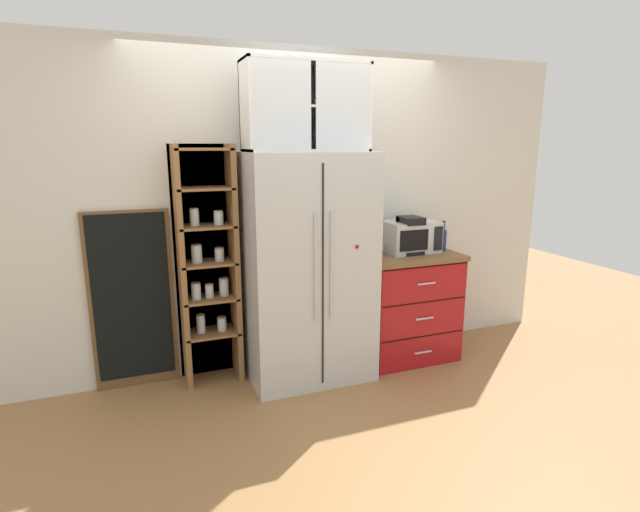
% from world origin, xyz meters
% --- Properties ---
extents(ground_plane, '(10.67, 10.67, 0.00)m').
position_xyz_m(ground_plane, '(0.00, 0.00, 0.00)').
color(ground_plane, '#9E7042').
extents(wall_back_cream, '(4.97, 0.10, 2.55)m').
position_xyz_m(wall_back_cream, '(0.00, 0.40, 1.27)').
color(wall_back_cream, silver).
rests_on(wall_back_cream, ground).
extents(refrigerator, '(0.95, 0.65, 1.76)m').
position_xyz_m(refrigerator, '(0.00, 0.03, 0.88)').
color(refrigerator, silver).
rests_on(refrigerator, ground).
extents(pantry_shelf_column, '(0.47, 0.31, 1.82)m').
position_xyz_m(pantry_shelf_column, '(-0.73, 0.27, 0.93)').
color(pantry_shelf_column, brown).
rests_on(pantry_shelf_column, ground).
extents(counter_cabinet, '(0.82, 0.60, 0.92)m').
position_xyz_m(counter_cabinet, '(0.91, 0.07, 0.46)').
color(counter_cabinet, '#A8161C').
rests_on(counter_cabinet, ground).
extents(microwave, '(0.44, 0.33, 0.26)m').
position_xyz_m(microwave, '(0.95, 0.12, 1.05)').
color(microwave, silver).
rests_on(microwave, counter_cabinet).
extents(coffee_maker, '(0.17, 0.20, 0.31)m').
position_xyz_m(coffee_maker, '(0.91, 0.07, 1.08)').
color(coffee_maker, black).
rests_on(coffee_maker, counter_cabinet).
extents(mug_cream, '(0.11, 0.08, 0.09)m').
position_xyz_m(mug_cream, '(0.63, 0.12, 0.97)').
color(mug_cream, silver).
rests_on(mug_cream, counter_cabinet).
extents(bottle_cobalt, '(0.06, 0.06, 0.26)m').
position_xyz_m(bottle_cobalt, '(1.23, 0.05, 1.03)').
color(bottle_cobalt, navy).
rests_on(bottle_cobalt, counter_cabinet).
extents(bottle_amber, '(0.06, 0.06, 0.26)m').
position_xyz_m(bottle_amber, '(0.91, 0.01, 1.03)').
color(bottle_amber, brown).
rests_on(bottle_amber, counter_cabinet).
extents(upper_cabinet, '(0.91, 0.32, 0.63)m').
position_xyz_m(upper_cabinet, '(-0.00, 0.08, 2.07)').
color(upper_cabinet, silver).
rests_on(upper_cabinet, refrigerator).
extents(chalkboard_menu, '(0.60, 0.04, 1.35)m').
position_xyz_m(chalkboard_menu, '(-1.28, 0.33, 0.68)').
color(chalkboard_menu, brown).
rests_on(chalkboard_menu, ground).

